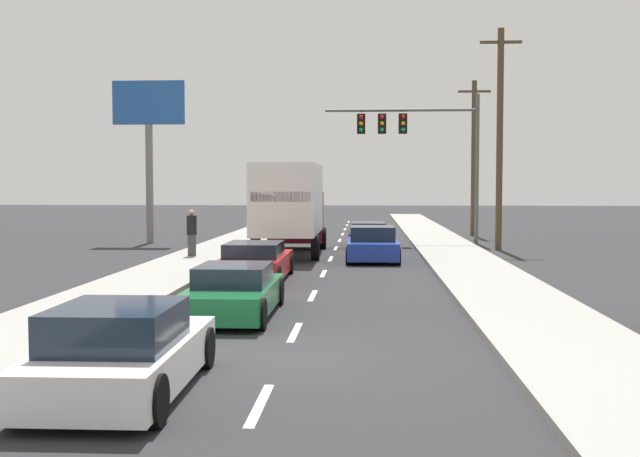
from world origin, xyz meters
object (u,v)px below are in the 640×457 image
at_px(traffic_signal_mast, 408,134).
at_px(box_truck, 290,204).
at_px(car_blue, 372,245).
at_px(roadside_billboard, 149,130).
at_px(utility_pole_mid, 500,137).
at_px(car_navy, 368,235).
at_px(utility_pole_far, 474,156).
at_px(car_red, 255,263).
at_px(car_white, 122,353).
at_px(pedestrian_near_corner, 192,233).
at_px(car_green, 234,292).

bearing_deg(traffic_signal_mast, box_truck, -127.43).
height_order(car_blue, roadside_billboard, roadside_billboard).
xyz_separation_m(car_blue, utility_pole_mid, (5.57, 5.21, 4.37)).
relative_size(car_navy, utility_pole_far, 0.51).
bearing_deg(car_navy, car_red, -105.04).
distance_m(car_white, roadside_billboard, 28.59).
bearing_deg(car_blue, roadside_billboard, 142.77).
distance_m(car_white, utility_pole_far, 35.25).
relative_size(car_navy, traffic_signal_mast, 0.59).
bearing_deg(pedestrian_near_corner, roadside_billboard, 115.57).
xyz_separation_m(utility_pole_far, pedestrian_near_corner, (-12.65, -14.82, -3.44)).
xyz_separation_m(box_truck, utility_pole_mid, (8.89, 3.08, 2.87)).
height_order(car_blue, utility_pole_mid, utility_pole_mid).
xyz_separation_m(box_truck, utility_pole_far, (9.07, 12.67, 2.38)).
relative_size(utility_pole_mid, utility_pole_far, 1.11).
bearing_deg(car_green, car_blue, 76.04).
distance_m(car_white, utility_pole_mid, 26.21).
bearing_deg(roadside_billboard, car_red, -63.37).
relative_size(box_truck, car_white, 2.00).
xyz_separation_m(car_red, car_green, (0.42, -6.24, -0.03)).
height_order(traffic_signal_mast, utility_pole_far, utility_pole_far).
height_order(car_white, utility_pole_mid, utility_pole_mid).
bearing_deg(pedestrian_near_corner, utility_pole_far, 49.51).
bearing_deg(car_red, car_navy, 74.96).
xyz_separation_m(roadside_billboard, pedestrian_near_corner, (3.95, -8.25, -4.50)).
relative_size(traffic_signal_mast, pedestrian_near_corner, 4.19).
distance_m(car_navy, utility_pole_mid, 7.31).
bearing_deg(traffic_signal_mast, utility_pole_far, 56.54).
bearing_deg(pedestrian_near_corner, car_red, -62.01).
bearing_deg(car_red, car_green, -86.13).
xyz_separation_m(car_white, car_blue, (3.56, 18.96, 0.02)).
height_order(car_green, utility_pole_far, utility_pole_far).
distance_m(car_white, car_navy, 25.49).
xyz_separation_m(car_green, roadside_billboard, (-7.72, 20.79, 5.02)).
relative_size(box_truck, pedestrian_near_corner, 4.62).
bearing_deg(car_white, car_blue, 79.37).
bearing_deg(car_navy, traffic_signal_mast, 52.22).
xyz_separation_m(car_green, car_white, (-0.44, -6.41, 0.05)).
bearing_deg(car_white, traffic_signal_mast, 79.10).
bearing_deg(utility_pole_far, car_navy, -124.78).
xyz_separation_m(box_truck, traffic_signal_mast, (5.10, 6.67, 3.26)).
xyz_separation_m(car_red, roadside_billboard, (-7.30, 14.55, 4.99)).
bearing_deg(pedestrian_near_corner, traffic_signal_mast, 45.43).
height_order(car_green, car_white, car_white).
relative_size(car_blue, pedestrian_near_corner, 2.34).
xyz_separation_m(box_truck, car_blue, (3.32, -2.14, -1.50)).
distance_m(car_white, car_blue, 19.29).
bearing_deg(utility_pole_mid, car_green, -116.06).
bearing_deg(box_truck, car_white, -90.66).
relative_size(car_red, car_navy, 1.07).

